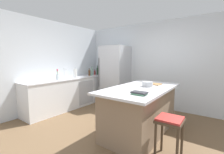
# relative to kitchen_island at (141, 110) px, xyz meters

# --- Properties ---
(ground_plane) EXTENTS (7.20, 7.20, 0.00)m
(ground_plane) POSITION_rel_kitchen_island_xyz_m (-0.39, -0.44, -0.47)
(ground_plane) COLOR brown
(wall_rear) EXTENTS (6.00, 0.10, 2.60)m
(wall_rear) POSITION_rel_kitchen_island_xyz_m (-0.39, 1.81, 0.83)
(wall_rear) COLOR silver
(wall_rear) RESTS_ON ground_plane
(wall_left) EXTENTS (0.10, 6.00, 2.60)m
(wall_left) POSITION_rel_kitchen_island_xyz_m (-2.84, -0.44, 0.83)
(wall_left) COLOR silver
(wall_left) RESTS_ON ground_plane
(counter_run_left) EXTENTS (0.65, 2.87, 0.91)m
(counter_run_left) POSITION_rel_kitchen_island_xyz_m (-2.48, 0.24, -0.01)
(counter_run_left) COLOR white
(counter_run_left) RESTS_ON ground_plane
(kitchen_island) EXTENTS (1.02, 1.96, 0.92)m
(kitchen_island) POSITION_rel_kitchen_island_xyz_m (0.00, 0.00, 0.00)
(kitchen_island) COLOR #8E755B
(kitchen_island) RESTS_ON ground_plane
(refrigerator) EXTENTS (0.83, 0.78, 1.91)m
(refrigerator) POSITION_rel_kitchen_island_xyz_m (-1.60, 1.39, 0.49)
(refrigerator) COLOR #B7BABF
(refrigerator) RESTS_ON ground_plane
(bar_stool) EXTENTS (0.36, 0.36, 0.64)m
(bar_stool) POSITION_rel_kitchen_island_xyz_m (0.71, -0.54, 0.06)
(bar_stool) COLOR #473828
(bar_stool) RESTS_ON ground_plane
(sink_faucet) EXTENTS (0.15, 0.05, 0.30)m
(sink_faucet) POSITION_rel_kitchen_island_xyz_m (-2.53, 0.06, 0.60)
(sink_faucet) COLOR silver
(sink_faucet) RESTS_ON counter_run_left
(flower_vase) EXTENTS (0.09, 0.09, 0.30)m
(flower_vase) POSITION_rel_kitchen_island_xyz_m (-2.42, -0.25, 0.54)
(flower_vase) COLOR silver
(flower_vase) RESTS_ON counter_run_left
(paper_towel_roll) EXTENTS (0.14, 0.14, 0.31)m
(paper_towel_roll) POSITION_rel_kitchen_island_xyz_m (-2.49, 0.44, 0.58)
(paper_towel_roll) COLOR gray
(paper_towel_roll) RESTS_ON counter_run_left
(olive_oil_bottle) EXTENTS (0.06, 0.06, 0.29)m
(olive_oil_bottle) POSITION_rel_kitchen_island_xyz_m (-2.48, 1.55, 0.56)
(olive_oil_bottle) COLOR olive
(olive_oil_bottle) RESTS_ON counter_run_left
(wine_bottle) EXTENTS (0.07, 0.07, 0.34)m
(wine_bottle) POSITION_rel_kitchen_island_xyz_m (-2.45, 1.47, 0.58)
(wine_bottle) COLOR #19381E
(wine_bottle) RESTS_ON counter_run_left
(hot_sauce_bottle) EXTENTS (0.05, 0.05, 0.19)m
(hot_sauce_bottle) POSITION_rel_kitchen_island_xyz_m (-2.51, 1.38, 0.52)
(hot_sauce_bottle) COLOR red
(hot_sauce_bottle) RESTS_ON counter_run_left
(whiskey_bottle) EXTENTS (0.08, 0.08, 0.28)m
(whiskey_bottle) POSITION_rel_kitchen_island_xyz_m (-2.56, 1.27, 0.55)
(whiskey_bottle) COLOR brown
(whiskey_bottle) RESTS_ON counter_run_left
(gin_bottle) EXTENTS (0.07, 0.07, 0.32)m
(gin_bottle) POSITION_rel_kitchen_island_xyz_m (-2.47, 1.18, 0.57)
(gin_bottle) COLOR #8CB79E
(gin_bottle) RESTS_ON counter_run_left
(syrup_bottle) EXTENTS (0.06, 0.06, 0.25)m
(syrup_bottle) POSITION_rel_kitchen_island_xyz_m (-2.50, 1.08, 0.55)
(syrup_bottle) COLOR #5B3319
(syrup_bottle) RESTS_ON counter_run_left
(cookbook_stack) EXTENTS (0.24, 0.17, 0.05)m
(cookbook_stack) POSITION_rel_kitchen_island_xyz_m (0.24, -0.59, 0.48)
(cookbook_stack) COLOR #4C7F60
(cookbook_stack) RESTS_ON kitchen_island
(mixing_bowl) EXTENTS (0.22, 0.22, 0.10)m
(mixing_bowl) POSITION_rel_kitchen_island_xyz_m (0.06, 0.17, 0.51)
(mixing_bowl) COLOR #B2B5BA
(mixing_bowl) RESTS_ON kitchen_island
(cutting_board) EXTENTS (0.31, 0.25, 0.02)m
(cutting_board) POSITION_rel_kitchen_island_xyz_m (0.07, 0.51, 0.47)
(cutting_board) COLOR #9E7042
(cutting_board) RESTS_ON kitchen_island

